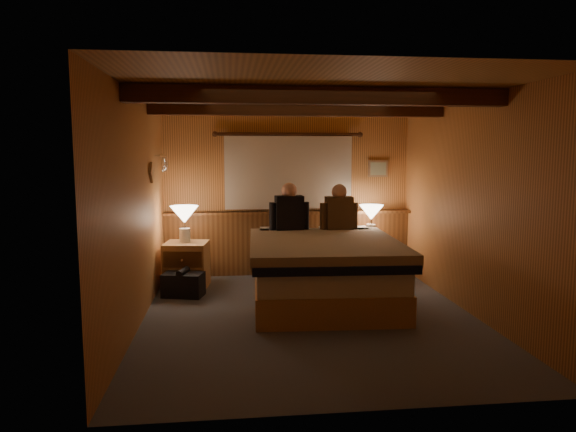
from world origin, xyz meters
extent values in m
plane|color=#4A4F58|center=(0.00, 0.00, 0.00)|extent=(4.20, 4.20, 0.00)
plane|color=#BD8B47|center=(0.00, 0.00, 2.40)|extent=(4.20, 4.20, 0.00)
plane|color=#DC934F|center=(0.00, 2.10, 1.20)|extent=(3.60, 0.00, 3.60)
plane|color=#DC934F|center=(-1.80, 0.00, 1.20)|extent=(0.00, 4.20, 4.20)
plane|color=#DC934F|center=(1.80, 0.00, 1.20)|extent=(0.00, 4.20, 4.20)
plane|color=#DC934F|center=(0.00, -2.10, 1.20)|extent=(3.60, 0.00, 3.60)
cube|color=brown|center=(0.00, 2.04, 0.45)|extent=(3.60, 0.12, 0.90)
cube|color=brown|center=(0.00, 1.98, 0.92)|extent=(3.60, 0.22, 0.04)
cylinder|color=#4D2413|center=(0.00, 2.02, 2.05)|extent=(2.10, 0.05, 0.05)
sphere|color=#4D2413|center=(-1.05, 2.02, 2.05)|extent=(0.08, 0.08, 0.08)
sphere|color=#4D2413|center=(1.05, 2.02, 2.05)|extent=(0.08, 0.08, 0.08)
cube|color=beige|center=(0.00, 2.03, 1.50)|extent=(1.85, 0.08, 1.05)
cube|color=#4D2413|center=(0.00, -0.60, 2.31)|extent=(3.60, 0.15, 0.16)
cube|color=#4D2413|center=(0.00, 0.90, 2.31)|extent=(3.60, 0.15, 0.16)
cylinder|color=white|center=(-1.74, 1.60, 1.75)|extent=(0.03, 0.55, 0.03)
torus|color=white|center=(-1.71, 1.45, 1.63)|extent=(0.01, 0.21, 0.21)
torus|color=white|center=(-1.71, 1.68, 1.63)|extent=(0.01, 0.21, 0.21)
cube|color=#A87C54|center=(1.35, 2.08, 1.55)|extent=(0.30, 0.03, 0.25)
cube|color=beige|center=(1.35, 2.06, 1.55)|extent=(0.24, 0.01, 0.19)
cube|color=tan|center=(0.25, 0.61, 0.16)|extent=(1.73, 2.25, 0.33)
cube|color=silver|center=(0.25, 0.61, 0.46)|extent=(1.69, 2.21, 0.26)
cube|color=black|center=(0.24, 0.34, 0.62)|extent=(1.77, 1.82, 0.09)
cube|color=tan|center=(0.25, 0.48, 0.70)|extent=(1.82, 2.04, 0.13)
cube|color=silver|center=(-0.12, 1.48, 0.68)|extent=(0.67, 0.40, 0.17)
cube|color=silver|center=(0.70, 1.44, 0.68)|extent=(0.67, 0.40, 0.17)
cube|color=tan|center=(-1.44, 1.42, 0.30)|extent=(0.61, 0.56, 0.61)
cube|color=brown|center=(-1.47, 1.19, 0.42)|extent=(0.49, 0.09, 0.21)
cube|color=brown|center=(-1.47, 1.19, 0.18)|extent=(0.49, 0.09, 0.21)
cylinder|color=white|center=(-1.47, 1.19, 0.42)|extent=(0.03, 0.03, 0.03)
cylinder|color=white|center=(-1.47, 1.19, 0.18)|extent=(0.03, 0.03, 0.03)
cube|color=tan|center=(1.12, 1.73, 0.30)|extent=(0.60, 0.55, 0.60)
cube|color=brown|center=(1.09, 1.50, 0.42)|extent=(0.49, 0.08, 0.21)
cube|color=brown|center=(1.09, 1.50, 0.18)|extent=(0.49, 0.08, 0.21)
cylinder|color=white|center=(1.09, 1.50, 0.42)|extent=(0.03, 0.03, 0.03)
cylinder|color=white|center=(1.09, 1.50, 0.18)|extent=(0.03, 0.03, 0.03)
cylinder|color=silver|center=(-1.45, 1.46, 0.70)|extent=(0.14, 0.14, 0.19)
cylinder|color=white|center=(-1.45, 1.46, 0.82)|extent=(0.02, 0.02, 0.10)
cone|color=#FDE6C5|center=(-1.45, 1.46, 0.98)|extent=(0.37, 0.37, 0.23)
cylinder|color=silver|center=(1.15, 1.69, 0.69)|extent=(0.13, 0.13, 0.17)
cylinder|color=white|center=(1.15, 1.69, 0.80)|extent=(0.02, 0.02, 0.10)
cone|color=#FDE6C5|center=(1.15, 1.69, 0.94)|extent=(0.34, 0.34, 0.21)
cube|color=black|center=(-0.06, 1.38, 0.97)|extent=(0.38, 0.23, 0.48)
cylinder|color=black|center=(-0.28, 1.37, 0.93)|extent=(0.12, 0.12, 0.39)
cylinder|color=black|center=(0.15, 1.40, 0.93)|extent=(0.12, 0.12, 0.39)
sphere|color=tan|center=(-0.06, 1.38, 1.28)|extent=(0.21, 0.21, 0.21)
cube|color=#46301C|center=(0.61, 1.36, 0.97)|extent=(0.36, 0.22, 0.47)
cylinder|color=#46301C|center=(0.40, 1.35, 0.93)|extent=(0.11, 0.11, 0.38)
cylinder|color=#46301C|center=(0.82, 1.36, 0.93)|extent=(0.11, 0.11, 0.38)
sphere|color=tan|center=(0.61, 1.36, 1.27)|extent=(0.21, 0.21, 0.21)
cube|color=black|center=(-1.45, 0.97, 0.15)|extent=(0.55, 0.41, 0.29)
cylinder|color=black|center=(-1.45, 0.97, 0.31)|extent=(0.15, 0.30, 0.08)
camera|label=1|loc=(-0.85, -5.39, 1.78)|focal=32.00mm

